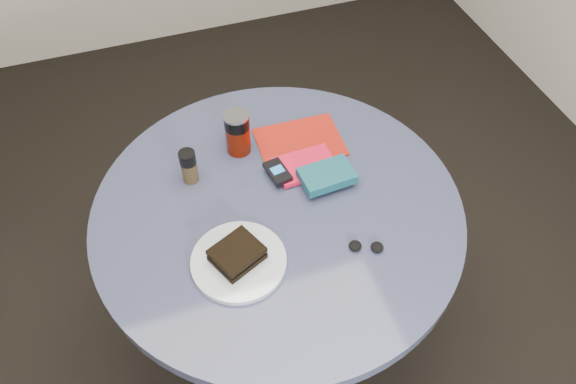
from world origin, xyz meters
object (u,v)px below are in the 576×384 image
object	(u,v)px
headphones	(366,246)
sandwich	(237,254)
novel	(327,176)
magazine	(300,142)
plate	(239,261)
red_book	(305,165)
soda_can	(238,133)
table	(278,242)
mp3_player	(277,172)
pepper_grinder	(189,166)

from	to	relation	value
headphones	sandwich	bearing A→B (deg)	168.37
novel	magazine	bearing A→B (deg)	91.20
plate	red_book	xyz separation A→B (m)	(0.26, 0.25, 0.00)
soda_can	novel	xyz separation A→B (m)	(0.19, -0.21, -0.04)
table	mp3_player	size ratio (longest dim) A/B	10.47
red_book	magazine	bearing A→B (deg)	75.99
plate	magazine	distance (m)	0.45
magazine	mp3_player	world-z (taller)	mp3_player
novel	mp3_player	world-z (taller)	novel
pepper_grinder	red_book	xyz separation A→B (m)	(0.32, -0.06, -0.04)
soda_can	pepper_grinder	distance (m)	0.17
table	novel	size ratio (longest dim) A/B	6.88
soda_can	mp3_player	xyz separation A→B (m)	(0.07, -0.14, -0.04)
red_book	novel	world-z (taller)	novel
red_book	headphones	world-z (taller)	same
sandwich	mp3_player	world-z (taller)	sandwich
table	red_book	world-z (taller)	red_book
pepper_grinder	headphones	distance (m)	0.53
sandwich	soda_can	bearing A→B (deg)	73.98
plate	red_book	size ratio (longest dim) A/B	1.41
plate	red_book	bearing A→B (deg)	43.10
soda_can	mp3_player	world-z (taller)	soda_can
magazine	table	bearing A→B (deg)	-121.58
table	headphones	bearing A→B (deg)	-49.83
mp3_player	headphones	world-z (taller)	mp3_player
novel	mp3_player	bearing A→B (deg)	148.45
pepper_grinder	table	bearing A→B (deg)	-40.96
table	soda_can	distance (m)	0.34
magazine	mp3_player	xyz separation A→B (m)	(-0.11, -0.11, 0.02)
sandwich	mp3_player	xyz separation A→B (m)	(0.18, 0.23, -0.01)
sandwich	pepper_grinder	world-z (taller)	pepper_grinder
red_book	headphones	bearing A→B (deg)	-83.18
sandwich	novel	size ratio (longest dim) A/B	1.00
plate	soda_can	bearing A→B (deg)	74.28
soda_can	red_book	distance (m)	0.21
pepper_grinder	mp3_player	distance (m)	0.24
plate	soda_can	world-z (taller)	soda_can
mp3_player	magazine	bearing A→B (deg)	46.62
pepper_grinder	plate	bearing A→B (deg)	-80.63
plate	magazine	world-z (taller)	plate
magazine	headphones	distance (m)	0.41
sandwich	red_book	bearing A→B (deg)	42.57
sandwich	magazine	xyz separation A→B (m)	(0.29, 0.35, -0.03)
novel	red_book	bearing A→B (deg)	112.49
table	mp3_player	distance (m)	0.22
magazine	novel	world-z (taller)	novel
table	soda_can	xyz separation A→B (m)	(-0.04, 0.24, 0.23)
mp3_player	soda_can	bearing A→B (deg)	117.04
plate	headphones	bearing A→B (deg)	-11.05
plate	headphones	distance (m)	0.32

